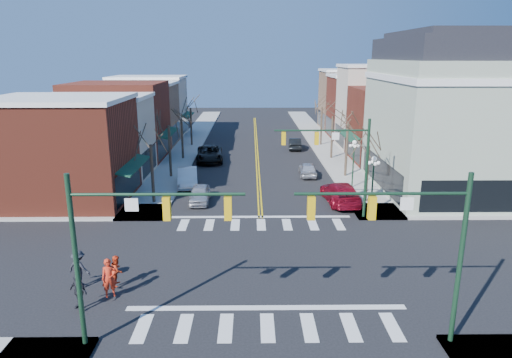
{
  "coord_description": "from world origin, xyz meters",
  "views": [
    {
      "loc": [
        -0.68,
        -23.49,
        11.34
      ],
      "look_at": [
        -0.34,
        8.01,
        2.8
      ],
      "focal_mm": 32.0,
      "sensor_mm": 36.0,
      "label": 1
    }
  ],
  "objects_px": {
    "car_left_mid": "(187,177)",
    "car_left_far": "(210,154)",
    "pedestrian_red_a": "(109,278)",
    "pedestrian_dark_b": "(79,268)",
    "pedestrian_red_b": "(117,270)",
    "pedestrian_dark_a": "(78,291)",
    "car_right_mid": "(308,169)",
    "victorian_corner": "(456,114)",
    "car_left_near": "(200,194)",
    "lamppost_midblock": "(354,156)",
    "car_right_near": "(341,193)",
    "lamppost_corner": "(373,175)",
    "car_right_far": "(295,144)"
  },
  "relations": [
    {
      "from": "lamppost_corner",
      "to": "car_left_mid",
      "type": "distance_m",
      "value": 16.57
    },
    {
      "from": "victorian_corner",
      "to": "lamppost_midblock",
      "type": "xyz_separation_m",
      "value": [
        -8.3,
        0.5,
        -3.7
      ]
    },
    {
      "from": "car_right_far",
      "to": "pedestrian_dark_a",
      "type": "height_order",
      "value": "pedestrian_dark_a"
    },
    {
      "from": "pedestrian_red_b",
      "to": "pedestrian_dark_a",
      "type": "bearing_deg",
      "value": 151.02
    },
    {
      "from": "victorian_corner",
      "to": "car_right_mid",
      "type": "relative_size",
      "value": 3.6
    },
    {
      "from": "lamppost_midblock",
      "to": "pedestrian_red_a",
      "type": "bearing_deg",
      "value": -129.95
    },
    {
      "from": "car_right_mid",
      "to": "car_right_far",
      "type": "height_order",
      "value": "car_right_far"
    },
    {
      "from": "pedestrian_red_a",
      "to": "pedestrian_dark_b",
      "type": "relative_size",
      "value": 1.05
    },
    {
      "from": "pedestrian_red_a",
      "to": "pedestrian_dark_b",
      "type": "distance_m",
      "value": 2.19
    },
    {
      "from": "pedestrian_dark_a",
      "to": "pedestrian_dark_b",
      "type": "relative_size",
      "value": 0.9
    },
    {
      "from": "car_left_near",
      "to": "lamppost_midblock",
      "type": "bearing_deg",
      "value": 14.96
    },
    {
      "from": "car_left_far",
      "to": "pedestrian_dark_b",
      "type": "distance_m",
      "value": 28.77
    },
    {
      "from": "car_right_near",
      "to": "pedestrian_red_b",
      "type": "height_order",
      "value": "pedestrian_red_b"
    },
    {
      "from": "car_left_near",
      "to": "car_right_far",
      "type": "distance_m",
      "value": 23.42
    },
    {
      "from": "car_left_mid",
      "to": "car_right_near",
      "type": "xyz_separation_m",
      "value": [
        12.8,
        -5.04,
        0.02
      ]
    },
    {
      "from": "car_left_far",
      "to": "car_right_near",
      "type": "relative_size",
      "value": 1.06
    },
    {
      "from": "car_left_mid",
      "to": "car_right_far",
      "type": "bearing_deg",
      "value": 48.23
    },
    {
      "from": "car_right_mid",
      "to": "pedestrian_red_b",
      "type": "distance_m",
      "value": 25.15
    },
    {
      "from": "car_left_near",
      "to": "car_right_mid",
      "type": "xyz_separation_m",
      "value": [
        9.6,
        8.14,
        -0.0
      ]
    },
    {
      "from": "lamppost_midblock",
      "to": "pedestrian_red_a",
      "type": "distance_m",
      "value": 24.47
    },
    {
      "from": "car_right_mid",
      "to": "pedestrian_red_b",
      "type": "bearing_deg",
      "value": 62.25
    },
    {
      "from": "victorian_corner",
      "to": "pedestrian_dark_a",
      "type": "relative_size",
      "value": 8.58
    },
    {
      "from": "lamppost_midblock",
      "to": "pedestrian_red_a",
      "type": "xyz_separation_m",
      "value": [
        -15.66,
        -18.7,
        -1.85
      ]
    },
    {
      "from": "car_left_near",
      "to": "victorian_corner",
      "type": "bearing_deg",
      "value": 7.6
    },
    {
      "from": "victorian_corner",
      "to": "car_left_near",
      "type": "bearing_deg",
      "value": -171.42
    },
    {
      "from": "car_right_near",
      "to": "pedestrian_dark_a",
      "type": "distance_m",
      "value": 21.73
    },
    {
      "from": "car_left_far",
      "to": "car_right_mid",
      "type": "xyz_separation_m",
      "value": [
        10.08,
        -6.51,
        -0.17
      ]
    },
    {
      "from": "car_left_mid",
      "to": "pedestrian_red_a",
      "type": "xyz_separation_m",
      "value": [
        -1.06,
        -19.75,
        0.31
      ]
    },
    {
      "from": "victorian_corner",
      "to": "car_left_near",
      "type": "xyz_separation_m",
      "value": [
        -21.3,
        -3.22,
        -5.98
      ]
    },
    {
      "from": "car_left_mid",
      "to": "car_left_far",
      "type": "xyz_separation_m",
      "value": [
        1.12,
        9.89,
        0.04
      ]
    },
    {
      "from": "car_left_far",
      "to": "pedestrian_red_a",
      "type": "relative_size",
      "value": 3.15
    },
    {
      "from": "car_right_far",
      "to": "pedestrian_red_a",
      "type": "height_order",
      "value": "pedestrian_red_a"
    },
    {
      "from": "lamppost_midblock",
      "to": "car_left_mid",
      "type": "distance_m",
      "value": 14.8
    },
    {
      "from": "car_left_near",
      "to": "car_right_near",
      "type": "relative_size",
      "value": 0.7
    },
    {
      "from": "pedestrian_red_b",
      "to": "pedestrian_dark_a",
      "type": "relative_size",
      "value": 0.95
    },
    {
      "from": "car_right_far",
      "to": "pedestrian_red_b",
      "type": "xyz_separation_m",
      "value": [
        -12.24,
        -35.19,
        0.23
      ]
    },
    {
      "from": "pedestrian_red_b",
      "to": "car_right_near",
      "type": "bearing_deg",
      "value": -47.23
    },
    {
      "from": "car_left_far",
      "to": "car_right_far",
      "type": "bearing_deg",
      "value": 29.21
    },
    {
      "from": "pedestrian_red_a",
      "to": "victorian_corner",
      "type": "bearing_deg",
      "value": 14.41
    },
    {
      "from": "pedestrian_dark_a",
      "to": "car_left_near",
      "type": "bearing_deg",
      "value": 103.2
    },
    {
      "from": "car_left_far",
      "to": "pedestrian_red_b",
      "type": "bearing_deg",
      "value": -98.81
    },
    {
      "from": "victorian_corner",
      "to": "lamppost_corner",
      "type": "bearing_deg",
      "value": -144.14
    },
    {
      "from": "lamppost_midblock",
      "to": "car_right_mid",
      "type": "xyz_separation_m",
      "value": [
        -3.4,
        4.42,
        -2.29
      ]
    },
    {
      "from": "lamppost_corner",
      "to": "victorian_corner",
      "type": "bearing_deg",
      "value": 35.86
    },
    {
      "from": "victorian_corner",
      "to": "pedestrian_red_a",
      "type": "bearing_deg",
      "value": -142.78
    },
    {
      "from": "victorian_corner",
      "to": "pedestrian_red_b",
      "type": "bearing_deg",
      "value": -144.56
    },
    {
      "from": "car_left_near",
      "to": "car_left_far",
      "type": "bearing_deg",
      "value": 90.89
    },
    {
      "from": "car_left_near",
      "to": "pedestrian_dark_b",
      "type": "xyz_separation_m",
      "value": [
        -4.53,
        -13.83,
        0.39
      ]
    },
    {
      "from": "victorian_corner",
      "to": "lamppost_corner",
      "type": "height_order",
      "value": "victorian_corner"
    },
    {
      "from": "car_right_mid",
      "to": "pedestrian_red_b",
      "type": "height_order",
      "value": "pedestrian_red_b"
    }
  ]
}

